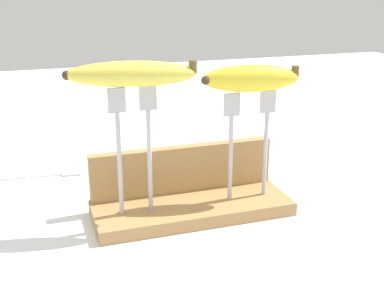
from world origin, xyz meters
TOP-DOWN VIEW (x-y plane):
  - ground_plane at (0.00, 0.00)m, footprint 3.00×3.00m
  - wooden_board at (0.00, 0.00)m, footprint 0.32×0.12m
  - board_backstop at (0.00, 0.05)m, footprint 0.32×0.02m
  - fork_stand_left at (-0.09, -0.01)m, footprint 0.07×0.01m
  - fork_stand_right at (0.09, -0.01)m, footprint 0.09×0.01m
  - banana_raised_left at (-0.09, -0.01)m, footprint 0.19×0.08m
  - banana_raised_right at (0.09, -0.01)m, footprint 0.16×0.07m
  - fork_fallen_far at (-0.21, 0.25)m, footprint 0.17×0.03m

SIDE VIEW (x-z plane):
  - ground_plane at x=0.00m, z-range 0.00..0.00m
  - fork_fallen_far at x=-0.21m, z-range 0.00..0.01m
  - wooden_board at x=0.00m, z-range 0.00..0.02m
  - board_backstop at x=0.00m, z-range 0.02..0.10m
  - fork_stand_right at x=0.09m, z-range 0.04..0.22m
  - fork_stand_left at x=-0.09m, z-range 0.04..0.24m
  - banana_raised_right at x=0.09m, z-range 0.20..0.24m
  - banana_raised_left at x=-0.09m, z-range 0.22..0.26m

